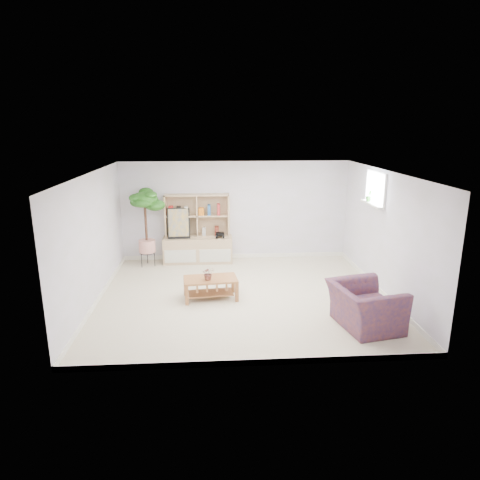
{
  "coord_description": "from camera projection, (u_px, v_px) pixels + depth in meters",
  "views": [
    {
      "loc": [
        -0.56,
        -7.74,
        3.23
      ],
      "look_at": [
        -0.02,
        0.4,
        1.03
      ],
      "focal_mm": 32.0,
      "sensor_mm": 36.0,
      "label": 1
    }
  ],
  "objects": [
    {
      "name": "window",
      "position": [
        376.0,
        188.0,
        8.57
      ],
      "size": [
        0.1,
        0.98,
        0.68
      ],
      "primitive_type": null,
      "color": "silver",
      "rests_on": "walls"
    },
    {
      "name": "storage_unit",
      "position": [
        197.0,
        229.0,
        10.22
      ],
      "size": [
        1.64,
        0.55,
        1.64
      ],
      "primitive_type": null,
      "color": "tan",
      "rests_on": "floor"
    },
    {
      "name": "floor",
      "position": [
        242.0,
        296.0,
        8.33
      ],
      "size": [
        5.5,
        5.0,
        0.01
      ],
      "primitive_type": "cube",
      "color": "beige",
      "rests_on": "ground"
    },
    {
      "name": "toy_truck",
      "position": [
        220.0,
        235.0,
        10.2
      ],
      "size": [
        0.29,
        0.2,
        0.15
      ],
      "primitive_type": null,
      "rotation": [
        0.0,
        0.0,
        -0.01
      ],
      "color": "black",
      "rests_on": "storage_unit"
    },
    {
      "name": "baseboard",
      "position": [
        242.0,
        294.0,
        8.32
      ],
      "size": [
        5.5,
        5.0,
        0.1
      ],
      "primitive_type": null,
      "color": "white",
      "rests_on": "floor"
    },
    {
      "name": "floor_tree",
      "position": [
        146.0,
        228.0,
        9.9
      ],
      "size": [
        0.85,
        0.85,
        1.83
      ],
      "primitive_type": null,
      "rotation": [
        0.0,
        0.0,
        -0.32
      ],
      "color": "#195914",
      "rests_on": "floor"
    },
    {
      "name": "poster",
      "position": [
        179.0,
        223.0,
        10.08
      ],
      "size": [
        0.53,
        0.15,
        0.73
      ],
      "primitive_type": null,
      "rotation": [
        0.0,
        0.0,
        0.05
      ],
      "color": "gold",
      "rests_on": "storage_unit"
    },
    {
      "name": "sill_plant",
      "position": [
        369.0,
        196.0,
        8.8
      ],
      "size": [
        0.14,
        0.12,
        0.24
      ],
      "primitive_type": "imported",
      "rotation": [
        0.0,
        0.0,
        -0.09
      ],
      "color": "#195914",
      "rests_on": "window_sill"
    },
    {
      "name": "ceiling",
      "position": [
        243.0,
        172.0,
        7.71
      ],
      "size": [
        5.5,
        5.0,
        0.01
      ],
      "primitive_type": "cube",
      "color": "white",
      "rests_on": "walls"
    },
    {
      "name": "window_sill",
      "position": [
        372.0,
        204.0,
        8.64
      ],
      "size": [
        0.14,
        1.0,
        0.04
      ],
      "primitive_type": "cube",
      "color": "white",
      "rests_on": "walls"
    },
    {
      "name": "armchair",
      "position": [
        365.0,
        303.0,
        6.97
      ],
      "size": [
        1.17,
        1.28,
        0.82
      ],
      "primitive_type": "imported",
      "rotation": [
        0.0,
        0.0,
        1.77
      ],
      "color": "navy",
      "rests_on": "floor"
    },
    {
      "name": "walls",
      "position": [
        243.0,
        237.0,
        8.02
      ],
      "size": [
        5.51,
        5.01,
        2.4
      ],
      "color": "silver",
      "rests_on": "floor"
    },
    {
      "name": "coffee_table",
      "position": [
        211.0,
        288.0,
        8.18
      ],
      "size": [
        1.05,
        0.65,
        0.41
      ],
      "primitive_type": null,
      "rotation": [
        0.0,
        0.0,
        0.11
      ],
      "color": "#995835",
      "rests_on": "floor"
    },
    {
      "name": "table_plant",
      "position": [
        208.0,
        273.0,
        8.01
      ],
      "size": [
        0.25,
        0.22,
        0.25
      ],
      "primitive_type": "imported",
      "rotation": [
        0.0,
        0.0,
        0.12
      ],
      "color": "#26612D",
      "rests_on": "coffee_table"
    }
  ]
}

